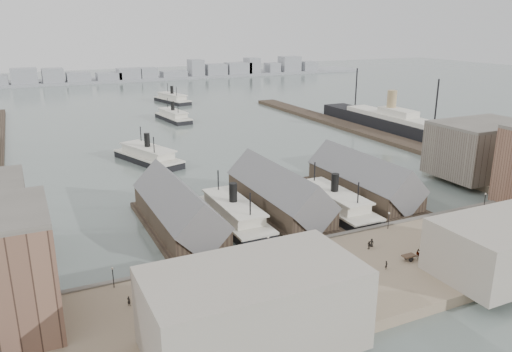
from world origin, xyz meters
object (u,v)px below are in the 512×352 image
horse_cart_center (285,273)px  horse_cart_right (416,255)px  ocean_steamer (390,122)px  horse_cart_left (187,285)px  ferry_docked_west (233,213)px

horse_cart_center → horse_cart_right: (26.73, -4.56, -0.05)m
ocean_steamer → horse_cart_center: bearing=-137.1°
ocean_steamer → horse_cart_right: (-81.73, -105.34, -1.00)m
horse_cart_left → ocean_steamer: bearing=-19.6°
horse_cart_left → horse_cart_right: bearing=-67.6°
horse_cart_left → horse_cart_center: 17.53m
horse_cart_left → horse_cart_right: (43.93, -7.92, 0.03)m
ocean_steamer → horse_cart_right: 133.33m
horse_cart_left → horse_cart_right: horse_cart_right is taller
ferry_docked_west → horse_cart_right: size_ratio=6.51×
ferry_docked_west → ocean_steamer: ocean_steamer is taller
ocean_steamer → horse_cart_right: bearing=-127.8°
ferry_docked_west → horse_cart_center: ferry_docked_west is taller
horse_cart_right → horse_cart_center: bearing=79.9°
ferry_docked_west → horse_cart_left: bearing=-126.0°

